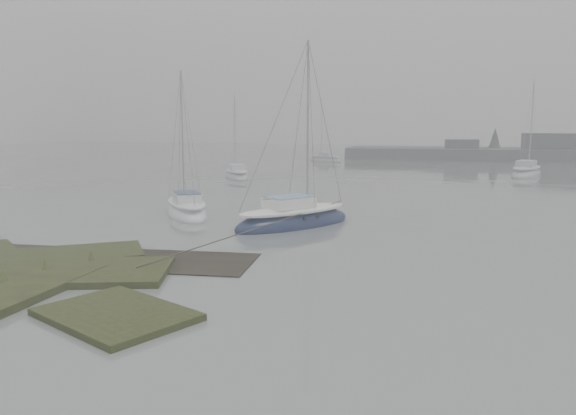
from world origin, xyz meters
The scene contains 6 objects.
ground centered at (0.00, 30.00, 0.00)m, with size 160.00×160.00×0.00m, color slate.
sailboat_main centered at (1.49, 11.99, 0.27)m, with size 5.23×6.14×8.65m.
sailboat_white centered at (-4.31, 13.41, 0.24)m, with size 4.50×5.44×7.59m.
sailboat_far_a centered at (-8.58, 31.88, 0.23)m, with size 3.98×5.37×7.32m.
sailboat_far_b centered at (14.74, 40.02, 0.27)m, with size 3.98×6.50×8.72m.
sailboat_far_c centered at (-5.54, 53.53, 0.22)m, with size 5.01×4.02×6.95m.
Camera 1 is at (7.67, -11.53, 4.49)m, focal length 35.00 mm.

